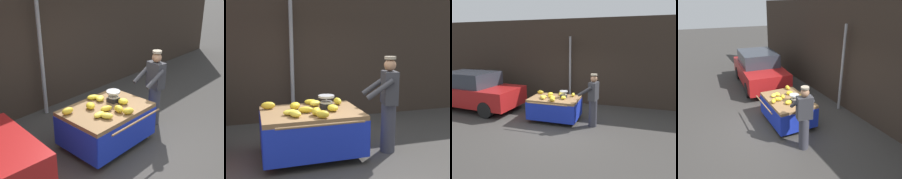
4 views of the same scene
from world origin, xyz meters
TOP-DOWN VIEW (x-y plane):
  - ground_plane at (0.00, 0.00)m, footprint 60.00×60.00m
  - back_wall at (0.00, 2.98)m, footprint 16.00×0.24m
  - street_pole at (-0.34, 2.63)m, footprint 0.09×0.09m
  - banana_cart at (-0.32, 0.60)m, footprint 1.68×1.40m
  - weighing_scale at (-0.03, 0.68)m, footprint 0.28×0.28m
  - banana_bunch_0 at (0.03, 0.46)m, footprint 0.22×0.25m
  - banana_bunch_1 at (-0.43, 0.49)m, footprint 0.27×0.18m
  - banana_bunch_2 at (-0.63, 0.28)m, footprint 0.24×0.27m
  - banana_bunch_3 at (-0.18, 0.91)m, footprint 0.28×0.27m
  - banana_bunch_4 at (-1.01, 0.93)m, footprint 0.25×0.15m
  - banana_bunch_5 at (0.25, 0.92)m, footprint 0.15×0.25m
  - banana_bunch_6 at (-0.24, 0.11)m, footprint 0.25×0.22m
  - banana_bunch_7 at (-0.29, 0.29)m, footprint 0.20×0.25m
  - banana_bunch_8 at (-0.68, 0.42)m, footprint 0.25×0.14m
  - banana_bunch_9 at (-0.22, 1.06)m, footprint 0.29×0.24m
  - banana_bunch_10 at (-0.56, 0.79)m, footprint 0.25×0.27m
  - vendor_person at (1.03, 0.41)m, footprint 0.64×0.60m

SIDE VIEW (x-z plane):
  - ground_plane at x=0.00m, z-range 0.00..0.00m
  - banana_cart at x=-0.32m, z-range 0.19..1.00m
  - banana_bunch_8 at x=-0.68m, z-range 0.81..0.90m
  - banana_bunch_9 at x=-0.22m, z-range 0.81..0.91m
  - banana_bunch_3 at x=-0.18m, z-range 0.81..0.91m
  - banana_bunch_1 at x=-0.43m, z-range 0.81..0.92m
  - banana_bunch_2 at x=-0.63m, z-range 0.81..0.92m
  - banana_bunch_0 at x=0.03m, z-range 0.81..0.92m
  - banana_bunch_6 at x=-0.24m, z-range 0.81..0.93m
  - banana_bunch_10 at x=-0.56m, z-range 0.81..0.93m
  - vendor_person at x=1.03m, z-range 0.01..1.73m
  - banana_bunch_5 at x=0.25m, z-range 0.81..0.94m
  - banana_bunch_4 at x=-1.01m, z-range 0.81..0.94m
  - banana_bunch_7 at x=-0.29m, z-range 0.81..0.94m
  - weighing_scale at x=-0.03m, z-range 0.81..1.05m
  - street_pole at x=-0.34m, z-range 0.00..2.92m
  - back_wall at x=0.00m, z-range 0.00..3.66m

